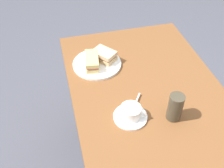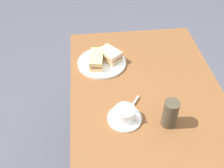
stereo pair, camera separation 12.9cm
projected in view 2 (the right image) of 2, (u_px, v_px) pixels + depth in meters
name	position (u px, v px, depth m)	size (l,w,h in m)	color
dining_table	(151.00, 129.00, 1.27)	(1.35, 0.73, 0.75)	brown
sandwich_plate	(102.00, 63.00, 1.44)	(0.26, 0.26, 0.01)	white
sandwich_front	(96.00, 60.00, 1.41)	(0.15, 0.09, 0.06)	tan
sandwich_back	(110.00, 55.00, 1.44)	(0.14, 0.14, 0.05)	tan
coffee_saucer	(125.00, 118.00, 1.17)	(0.15, 0.15, 0.01)	white
coffee_cup	(125.00, 113.00, 1.15)	(0.09, 0.11, 0.05)	white
spoon	(132.00, 105.00, 1.21)	(0.09, 0.07, 0.01)	silver
drinking_glass	(170.00, 113.00, 1.11)	(0.06, 0.06, 0.13)	#403829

